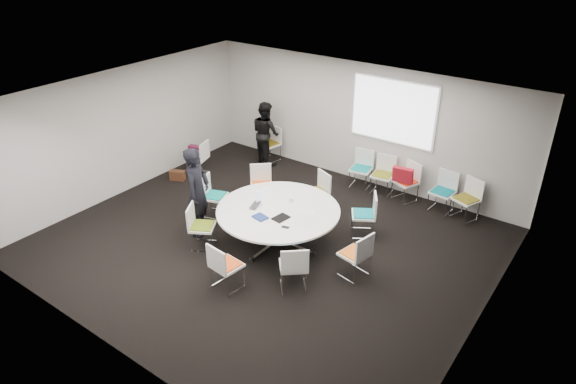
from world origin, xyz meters
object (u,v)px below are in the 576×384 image
Objects in this scene: chair_ring_h at (294,274)px; person_main at (198,192)px; chair_ring_e at (215,203)px; chair_ring_b at (363,222)px; chair_spare_left at (199,165)px; chair_person_back at (270,150)px; chair_back_b at (382,182)px; chair_back_d at (442,199)px; conference_table at (278,217)px; laptop at (258,206)px; chair_back_c at (405,189)px; cup at (291,200)px; chair_ring_a at (355,262)px; chair_ring_f at (202,234)px; maroon_bag at (197,151)px; chair_ring_g at (227,274)px; brown_bag at (178,175)px; chair_ring_d at (262,193)px; chair_back_e at (465,207)px; chair_back_a at (361,176)px; chair_ring_c at (316,200)px; person_back at (266,133)px.

person_main is (-2.52, 0.36, 0.63)m from chair_ring_h.
chair_ring_b is at bearing 93.35° from chair_ring_e.
chair_spare_left is 1.94m from chair_person_back.
chair_person_back is (-3.19, -0.03, 0.00)m from chair_back_b.
chair_ring_e is at bearing 43.12° from chair_back_d.
laptop is (-0.38, -0.14, 0.19)m from conference_table.
cup is at bearing 88.25° from chair_back_c.
chair_ring_f is (-2.78, -0.89, 0.00)m from chair_ring_a.
person_main is at bearing -157.50° from conference_table.
chair_person_back is (-4.59, -0.03, 0.00)m from chair_back_d.
chair_back_c is (1.25, 3.02, -0.28)m from conference_table.
chair_ring_g is at bearing -39.31° from maroon_bag.
chair_back_c is 2.95m from cup.
chair_back_b is (0.68, 3.02, -0.28)m from conference_table.
chair_ring_f reaches higher than brown_bag.
chair_back_d reaches higher than conference_table.
chair_spare_left is (-5.08, 1.33, 0.00)m from chair_ring_a.
chair_ring_f is (0.14, -1.98, 0.00)m from chair_ring_d.
cup reaches higher than conference_table.
chair_spare_left is 0.49× the size of person_main.
chair_ring_a is 1.00× the size of chair_ring_h.
chair_ring_e is 2.01m from brown_bag.
chair_ring_a is at bearing -100.12° from person_main.
person_main is at bearing 52.74° from chair_back_b.
chair_ring_e and chair_back_e have the same top height.
chair_back_a is at bearing -80.42° from chair_spare_left.
chair_ring_g is at bearing 29.26° from chair_ring_e.
chair_ring_b is (-0.52, 1.28, 0.00)m from chair_ring_a.
chair_ring_b is at bearing -107.79° from chair_spare_left.
chair_ring_e is 3.04m from chair_person_back.
chair_back_d is 4.04m from laptop.
laptop is (-1.43, 0.83, 0.47)m from chair_ring_h.
person_main is at bearing -161.43° from chair_ring_f.
chair_ring_b is at bearing 35.44° from cup.
chair_ring_b reaches higher than maroon_bag.
chair_person_back is at bearing 23.63° from chair_back_c.
chair_back_a is 1.12m from chair_back_c.
chair_person_back is at bearing -9.09° from chair_ring_c.
chair_person_back is 3.67m from cup.
person_back is (-4.22, 2.90, 0.53)m from chair_ring_a.
chair_ring_b is 1.27m from chair_ring_c.
chair_person_back is (-1.30, 1.98, 0.00)m from chair_ring_d.
chair_back_b and chair_back_e have the same top height.
chair_spare_left is (-2.30, 2.22, 0.00)m from chair_ring_f.
conference_table is 2.65× the size of chair_back_e.
chair_ring_h is 1.72m from laptop.
chair_back_a is 2.64m from chair_person_back.
conference_table is 2.65× the size of chair_ring_g.
chair_person_back is at bearing 130.00° from conference_table.
chair_ring_f is 1.00× the size of chair_ring_h.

